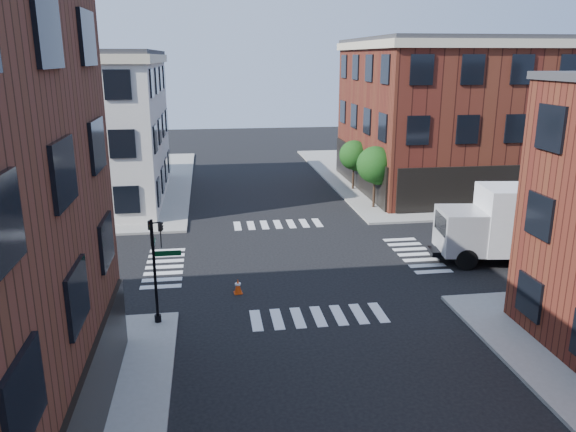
{
  "coord_description": "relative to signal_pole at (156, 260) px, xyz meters",
  "views": [
    {
      "loc": [
        -4.47,
        -28.73,
        10.83
      ],
      "look_at": [
        -0.28,
        0.26,
        2.5
      ],
      "focal_mm": 35.0,
      "sensor_mm": 36.0,
      "label": 1
    }
  ],
  "objects": [
    {
      "name": "tree_far",
      "position": [
        14.28,
        22.65,
        0.02
      ],
      "size": [
        2.43,
        2.43,
        4.07
      ],
      "color": "black",
      "rests_on": "ground"
    },
    {
      "name": "tree_near",
      "position": [
        14.28,
        16.65,
        0.3
      ],
      "size": [
        2.69,
        2.69,
        4.49
      ],
      "color": "black",
      "rests_on": "ground"
    },
    {
      "name": "ground",
      "position": [
        6.72,
        6.68,
        -2.86
      ],
      "size": [
        120.0,
        120.0,
        0.0
      ],
      "primitive_type": "plane",
      "color": "black",
      "rests_on": "ground"
    },
    {
      "name": "sidewalk_nw",
      "position": [
        -14.28,
        27.68,
        -2.78
      ],
      "size": [
        30.0,
        30.0,
        0.15
      ],
      "primitive_type": "cube",
      "color": "gray",
      "rests_on": "ground"
    },
    {
      "name": "box_truck",
      "position": [
        19.19,
        4.8,
        -0.68
      ],
      "size": [
        9.47,
        3.94,
        4.19
      ],
      "rotation": [
        0.0,
        0.0,
        -0.13
      ],
      "color": "silver",
      "rests_on": "ground"
    },
    {
      "name": "building_ne",
      "position": [
        27.22,
        22.68,
        3.14
      ],
      "size": [
        25.0,
        16.0,
        12.0
      ],
      "primitive_type": "cube",
      "color": "#491912",
      "rests_on": "ground"
    },
    {
      "name": "building_nw",
      "position": [
        -12.28,
        22.68,
        2.64
      ],
      "size": [
        22.0,
        16.0,
        11.0
      ],
      "primitive_type": "cube",
      "color": "beige",
      "rests_on": "ground"
    },
    {
      "name": "sidewalk_ne",
      "position": [
        27.72,
        27.68,
        -2.78
      ],
      "size": [
        30.0,
        30.0,
        0.15
      ],
      "primitive_type": "cube",
      "color": "gray",
      "rests_on": "ground"
    },
    {
      "name": "traffic_cone",
      "position": [
        3.42,
        2.68,
        -2.51
      ],
      "size": [
        0.44,
        0.44,
        0.73
      ],
      "rotation": [
        0.0,
        0.0,
        0.12
      ],
      "color": "#CE3B09",
      "rests_on": "ground"
    },
    {
      "name": "signal_pole",
      "position": [
        0.0,
        0.0,
        0.0
      ],
      "size": [
        1.29,
        1.24,
        4.6
      ],
      "color": "black",
      "rests_on": "ground"
    }
  ]
}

